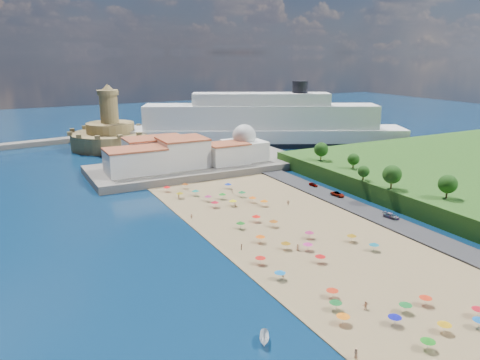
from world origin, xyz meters
TOP-DOWN VIEW (x-y plane):
  - ground at (0.00, 0.00)m, footprint 700.00×700.00m
  - terrace at (10.00, 73.00)m, footprint 90.00×36.00m
  - jetty at (-12.00, 108.00)m, footprint 18.00×70.00m
  - waterfront_buildings at (-3.05, 73.64)m, footprint 57.00×29.00m
  - domed_building at (30.00, 71.00)m, footprint 16.00×16.00m
  - fortress at (-12.00, 138.00)m, footprint 40.00×40.00m
  - cruise_ship at (60.27, 109.22)m, footprint 146.76×88.21m
  - beach_parasols at (-0.82, -10.39)m, footprint 31.10×118.39m
  - beachgoers at (-4.27, -1.51)m, footprint 34.33×94.19m
  - moored_boats at (-27.69, -48.07)m, footprint 4.90×12.46m
  - parked_cars at (36.00, 8.20)m, footprint 2.91×42.70m
  - hillside_trees at (48.86, -8.84)m, footprint 12.96×108.64m

SIDE VIEW (x-z plane):
  - ground at x=0.00m, z-range 0.00..0.00m
  - moored_boats at x=-27.69m, z-range 0.00..1.65m
  - beachgoers at x=-4.27m, z-range 0.17..2.04m
  - jetty at x=-12.00m, z-range 0.00..2.40m
  - parked_cars at x=36.00m, z-range 0.68..2.12m
  - terrace at x=10.00m, z-range 0.00..3.00m
  - beach_parasols at x=-0.82m, z-range 1.05..3.25m
  - fortress at x=-12.00m, z-range -9.52..22.88m
  - waterfront_buildings at x=-3.05m, z-range 2.38..13.38m
  - domed_building at x=30.00m, z-range 1.47..16.47m
  - cruise_ship at x=60.27m, z-range -6.80..26.56m
  - hillside_trees at x=48.86m, z-range 6.31..14.09m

